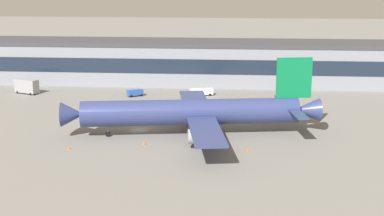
{
  "coord_description": "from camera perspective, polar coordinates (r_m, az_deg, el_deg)",
  "views": [
    {
      "loc": [
        21.94,
        -123.69,
        35.14
      ],
      "look_at": [
        11.57,
        0.95,
        5.0
      ],
      "focal_mm": 54.5,
      "sensor_mm": 36.0,
      "label": 1
    }
  ],
  "objects": [
    {
      "name": "traffic_cone_0",
      "position": [
        115.69,
        5.47,
        -4.03
      ],
      "size": [
        0.52,
        0.52,
        0.64
      ],
      "primitive_type": "cone",
      "color": "#F2590C",
      "rests_on": "ground_plane"
    },
    {
      "name": "baggage_tug",
      "position": [
        168.15,
        9.48,
        1.68
      ],
      "size": [
        3.99,
        2.84,
        1.85
      ],
      "color": "black",
      "rests_on": "ground_plane"
    },
    {
      "name": "catering_truck",
      "position": [
        173.61,
        -15.91,
        2.12
      ],
      "size": [
        7.64,
        5.27,
        4.15
      ],
      "color": "gray",
      "rests_on": "ground_plane"
    },
    {
      "name": "ground_plane",
      "position": [
        130.45,
        -5.11,
        -2.13
      ],
      "size": [
        600.0,
        600.0,
        0.0
      ],
      "primitive_type": "plane",
      "color": "slate"
    },
    {
      "name": "terminal_building",
      "position": [
        181.97,
        -2.23,
        4.54
      ],
      "size": [
        191.09,
        17.01,
        13.3
      ],
      "color": "gray",
      "rests_on": "ground_plane"
    },
    {
      "name": "follow_me_car",
      "position": [
        164.36,
        -5.56,
        1.53
      ],
      "size": [
        4.73,
        3.97,
        1.85
      ],
      "color": "#2651A5",
      "rests_on": "ground_plane"
    },
    {
      "name": "belt_loader",
      "position": [
        164.42,
        0.9,
        1.62
      ],
      "size": [
        6.71,
        3.79,
        1.95
      ],
      "color": "white",
      "rests_on": "ground_plane"
    },
    {
      "name": "traffic_cone_1",
      "position": [
        118.62,
        -11.96,
        -3.84
      ],
      "size": [
        0.48,
        0.48,
        0.6
      ],
      "primitive_type": "cone",
      "color": "#F2590C",
      "rests_on": "ground_plane"
    },
    {
      "name": "airliner",
      "position": [
        124.84,
        0.26,
        -0.4
      ],
      "size": [
        55.77,
        47.79,
        16.58
      ],
      "color": "navy",
      "rests_on": "ground_plane"
    },
    {
      "name": "traffic_cone_2",
      "position": [
        119.46,
        -4.7,
        -3.42
      ],
      "size": [
        0.57,
        0.57,
        0.72
      ],
      "primitive_type": "cone",
      "color": "#F2590C",
      "rests_on": "ground_plane"
    }
  ]
}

